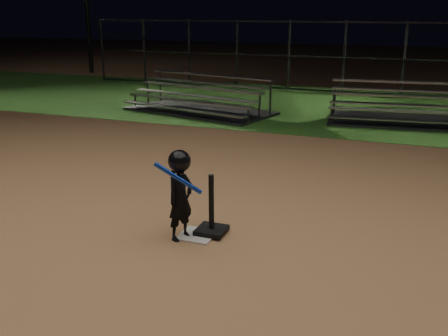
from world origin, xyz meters
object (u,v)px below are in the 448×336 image
home_plate (197,235)px  bleacher_left (199,105)px  batting_tee (211,222)px  child_batter (180,193)px  bleacher_right (410,115)px

home_plate → bleacher_left: bleacher_left is taller
home_plate → batting_tee: (0.15, 0.13, 0.16)m
home_plate → bleacher_left: 8.53m
batting_tee → bleacher_left: 8.48m
home_plate → child_batter: size_ratio=0.38×
home_plate → bleacher_left: size_ratio=0.10×
home_plate → child_batter: bearing=-140.2°
batting_tee → child_batter: (-0.32, -0.27, 0.46)m
bleacher_left → bleacher_right: 5.80m
child_batter → bleacher_right: (2.57, 8.56, -0.43)m
batting_tee → child_batter: bearing=-139.9°
bleacher_left → home_plate: bearing=-53.0°
home_plate → child_batter: (-0.16, -0.14, 0.62)m
child_batter → bleacher_right: 8.95m
batting_tee → child_batter: size_ratio=0.67×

